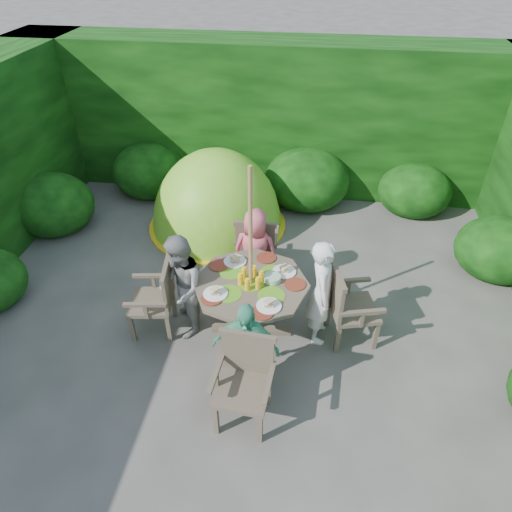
# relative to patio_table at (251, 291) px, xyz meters

# --- Properties ---
(ground) EXTENTS (60.00, 60.00, 0.00)m
(ground) POSITION_rel_patio_table_xyz_m (-0.13, -0.12, -0.65)
(ground) COLOR #484640
(ground) RESTS_ON ground
(hedge_enclosure) EXTENTS (9.00, 9.00, 2.50)m
(hedge_enclosure) POSITION_rel_patio_table_xyz_m (-0.13, 1.21, 0.60)
(hedge_enclosure) COLOR black
(hedge_enclosure) RESTS_ON ground
(patio_table) EXTENTS (1.43, 1.43, 0.92)m
(patio_table) POSITION_rel_patio_table_xyz_m (0.00, 0.00, 0.00)
(patio_table) COLOR #453A2D
(patio_table) RESTS_ON ground
(parasol_pole) EXTENTS (0.05, 0.05, 2.20)m
(parasol_pole) POSITION_rel_patio_table_xyz_m (-0.00, -0.00, 0.45)
(parasol_pole) COLOR olive
(parasol_pole) RESTS_ON ground
(garden_chair_right) EXTENTS (0.64, 0.69, 0.97)m
(garden_chair_right) POSITION_rel_patio_table_xyz_m (1.09, 0.07, -0.13)
(garden_chair_right) COLOR #453A2D
(garden_chair_right) RESTS_ON ground
(garden_chair_left) EXTENTS (0.57, 0.62, 0.92)m
(garden_chair_left) POSITION_rel_patio_table_xyz_m (-1.10, -0.09, -0.16)
(garden_chair_left) COLOR #453A2D
(garden_chair_left) RESTS_ON ground
(garden_chair_back) EXTENTS (0.57, 0.51, 0.92)m
(garden_chair_back) POSITION_rel_patio_table_xyz_m (-0.10, 1.09, -0.16)
(garden_chair_back) COLOR #453A2D
(garden_chair_back) RESTS_ON ground
(garden_chair_front) EXTENTS (0.59, 0.54, 0.93)m
(garden_chair_front) POSITION_rel_patio_table_xyz_m (0.10, -1.10, -0.15)
(garden_chair_front) COLOR #453A2D
(garden_chair_front) RESTS_ON ground
(child_right) EXTENTS (0.33, 0.50, 1.35)m
(child_right) POSITION_rel_patio_table_xyz_m (0.79, 0.06, 0.03)
(child_right) COLOR white
(child_right) RESTS_ON ground
(child_left) EXTENTS (0.67, 0.76, 1.33)m
(child_left) POSITION_rel_patio_table_xyz_m (-0.80, -0.07, 0.01)
(child_left) COLOR gray
(child_left) RESTS_ON ground
(child_back) EXTENTS (0.63, 0.44, 1.22)m
(child_back) POSITION_rel_patio_table_xyz_m (-0.07, 0.80, -0.04)
(child_back) COLOR #D25665
(child_back) RESTS_ON ground
(child_front) EXTENTS (0.70, 0.32, 1.18)m
(child_front) POSITION_rel_patio_table_xyz_m (0.06, -0.80, -0.06)
(child_front) COLOR #4BB087
(child_front) RESTS_ON ground
(dome_tent) EXTENTS (2.25, 2.25, 2.52)m
(dome_tent) POSITION_rel_patio_table_xyz_m (-0.90, 2.26, -0.65)
(dome_tent) COLOR #73C024
(dome_tent) RESTS_ON ground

